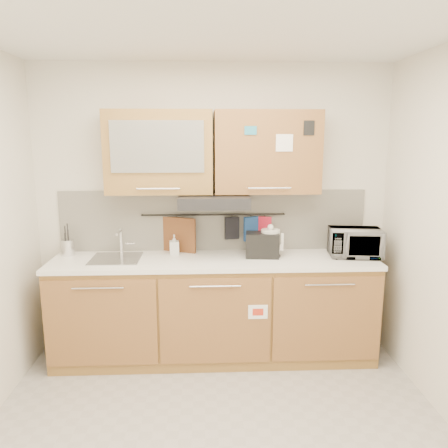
{
  "coord_description": "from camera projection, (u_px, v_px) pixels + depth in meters",
  "views": [
    {
      "loc": [
        -0.08,
        -2.47,
        1.96
      ],
      "look_at": [
        0.08,
        1.05,
        1.25
      ],
      "focal_mm": 35.0,
      "sensor_mm": 36.0,
      "label": 1
    }
  ],
  "objects": [
    {
      "name": "floor",
      "position": [
        219.0,
        447.0,
        2.81
      ],
      "size": [
        3.2,
        3.2,
        0.0
      ],
      "primitive_type": "plane",
      "color": "#9E9993",
      "rests_on": "ground"
    },
    {
      "name": "ceiling",
      "position": [
        218.0,
        13.0,
        2.3
      ],
      "size": [
        3.2,
        3.2,
        0.0
      ],
      "primitive_type": "plane",
      "rotation": [
        3.14,
        0.0,
        0.0
      ],
      "color": "white",
      "rests_on": "wall_back"
    },
    {
      "name": "wall_back",
      "position": [
        213.0,
        210.0,
        4.02
      ],
      "size": [
        3.2,
        0.0,
        3.2
      ],
      "primitive_type": "plane",
      "rotation": [
        1.57,
        0.0,
        0.0
      ],
      "color": "silver",
      "rests_on": "ground"
    },
    {
      "name": "base_cabinet",
      "position": [
        214.0,
        314.0,
        3.9
      ],
      "size": [
        2.8,
        0.64,
        0.88
      ],
      "color": "olive",
      "rests_on": "floor"
    },
    {
      "name": "countertop",
      "position": [
        214.0,
        261.0,
        3.8
      ],
      "size": [
        2.82,
        0.62,
        0.04
      ],
      "primitive_type": "cube",
      "color": "white",
      "rests_on": "base_cabinet"
    },
    {
      "name": "backsplash",
      "position": [
        213.0,
        220.0,
        4.03
      ],
      "size": [
        2.8,
        0.02,
        0.56
      ],
      "primitive_type": "cube",
      "color": "silver",
      "rests_on": "countertop"
    },
    {
      "name": "upper_cabinets",
      "position": [
        213.0,
        152.0,
        3.74
      ],
      "size": [
        1.82,
        0.37,
        0.7
      ],
      "color": "olive",
      "rests_on": "wall_back"
    },
    {
      "name": "range_hood",
      "position": [
        214.0,
        201.0,
        3.75
      ],
      "size": [
        0.6,
        0.46,
        0.1
      ],
      "primitive_type": "cube",
      "color": "black",
      "rests_on": "upper_cabinets"
    },
    {
      "name": "sink",
      "position": [
        116.0,
        259.0,
        3.77
      ],
      "size": [
        0.42,
        0.4,
        0.26
      ],
      "color": "silver",
      "rests_on": "countertop"
    },
    {
      "name": "utensil_rail",
      "position": [
        213.0,
        215.0,
        3.98
      ],
      "size": [
        1.3,
        0.02,
        0.02
      ],
      "primitive_type": "cylinder",
      "rotation": [
        0.0,
        1.57,
        0.0
      ],
      "color": "black",
      "rests_on": "backsplash"
    },
    {
      "name": "utensil_crock",
      "position": [
        68.0,
        247.0,
        3.89
      ],
      "size": [
        0.11,
        0.11,
        0.29
      ],
      "rotation": [
        0.0,
        0.0,
        -0.01
      ],
      "color": "silver",
      "rests_on": "countertop"
    },
    {
      "name": "kettle",
      "position": [
        270.0,
        244.0,
        3.84
      ],
      "size": [
        0.21,
        0.19,
        0.29
      ],
      "rotation": [
        0.0,
        0.0,
        -0.09
      ],
      "color": "silver",
      "rests_on": "countertop"
    },
    {
      "name": "toaster",
      "position": [
        262.0,
        245.0,
        3.82
      ],
      "size": [
        0.3,
        0.2,
        0.22
      ],
      "rotation": [
        0.0,
        0.0,
        -0.1
      ],
      "color": "black",
      "rests_on": "countertop"
    },
    {
      "name": "microwave",
      "position": [
        355.0,
        243.0,
        3.84
      ],
      "size": [
        0.48,
        0.35,
        0.25
      ],
      "primitive_type": "imported",
      "rotation": [
        0.0,
        0.0,
        -0.12
      ],
      "color": "#999999",
      "rests_on": "countertop"
    },
    {
      "name": "soap_bottle",
      "position": [
        174.0,
        245.0,
        3.91
      ],
      "size": [
        0.09,
        0.09,
        0.18
      ],
      "primitive_type": "imported",
      "rotation": [
        0.0,
        0.0,
        0.11
      ],
      "color": "#999999",
      "rests_on": "countertop"
    },
    {
      "name": "cutting_board",
      "position": [
        177.0,
        242.0,
        4.0
      ],
      "size": [
        0.35,
        0.17,
        0.45
      ],
      "primitive_type": "cube",
      "rotation": [
        0.0,
        0.0,
        -0.42
      ],
      "color": "brown",
      "rests_on": "utensil_rail"
    },
    {
      "name": "oven_mitt",
      "position": [
        251.0,
        229.0,
        4.01
      ],
      "size": [
        0.14,
        0.08,
        0.22
      ],
      "primitive_type": "cube",
      "rotation": [
        0.0,
        0.0,
        0.34
      ],
      "color": "navy",
      "rests_on": "utensil_rail"
    },
    {
      "name": "dark_pouch",
      "position": [
        232.0,
        228.0,
        4.0
      ],
      "size": [
        0.13,
        0.06,
        0.2
      ],
      "primitive_type": "cube",
      "rotation": [
        0.0,
        0.0,
        0.18
      ],
      "color": "black",
      "rests_on": "utensil_rail"
    },
    {
      "name": "pot_holder",
      "position": [
        265.0,
        225.0,
        4.01
      ],
      "size": [
        0.12,
        0.05,
        0.15
      ],
      "primitive_type": "cube",
      "rotation": [
        0.0,
        0.0,
        -0.26
      ],
      "color": "red",
      "rests_on": "utensil_rail"
    }
  ]
}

